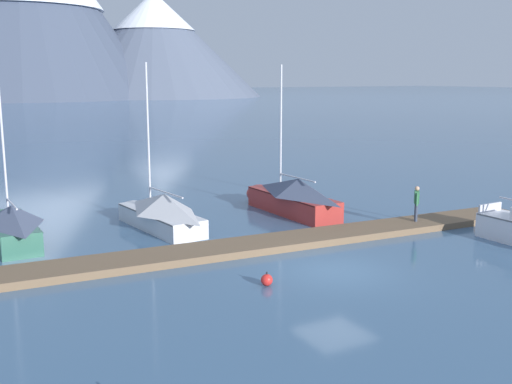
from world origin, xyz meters
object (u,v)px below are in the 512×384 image
Objects in this scene: sailboat_second_berth at (160,211)px; person_on_dock at (417,201)px; sailboat_mid_dock_port at (291,196)px; mooring_buoy_inner_mooring at (267,280)px; sailboat_nearest_berth at (11,224)px.

person_on_dock is at bearing -27.86° from sailboat_second_berth.
sailboat_second_berth is 7.21m from sailboat_mid_dock_port.
sailboat_mid_dock_port is 15.66× the size of mooring_buoy_inner_mooring.
sailboat_mid_dock_port is 4.57× the size of person_on_dock.
sailboat_mid_dock_port is at bearing -4.37° from sailboat_nearest_berth.
person_on_dock is (10.80, -5.71, 0.42)m from sailboat_second_berth.
person_on_dock is at bearing -56.54° from sailboat_mid_dock_port.
person_on_dock reaches higher than mooring_buoy_inner_mooring.
sailboat_nearest_berth is 15.33× the size of mooring_buoy_inner_mooring.
sailboat_second_berth is at bearing 152.14° from person_on_dock.
mooring_buoy_inner_mooring is at bearing -126.98° from sailboat_mid_dock_port.
sailboat_second_berth is 12.22m from person_on_dock.
sailboat_mid_dock_port is at bearing 123.46° from person_on_dock.
sailboat_nearest_berth is 12.28m from mooring_buoy_inner_mooring.
mooring_buoy_inner_mooring is (-10.45, -3.68, -1.05)m from person_on_dock.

